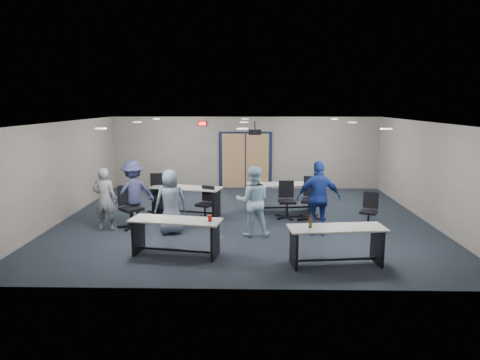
{
  "coord_description": "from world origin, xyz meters",
  "views": [
    {
      "loc": [
        0.15,
        -11.5,
        3.2
      ],
      "look_at": [
        -0.1,
        -0.3,
        1.18
      ],
      "focal_mm": 32.0,
      "sensor_mm": 36.0,
      "label": 1
    }
  ],
  "objects_px": {
    "table_back_left": "(186,196)",
    "table_back_right": "(282,192)",
    "chair_back_a": "(159,195)",
    "chair_loose_left": "(131,207)",
    "table_front_left": "(176,231)",
    "person_gray": "(105,199)",
    "person_back": "(133,193)",
    "person_plaid": "(171,202)",
    "chair_loose_right": "(369,211)",
    "chair_back_c": "(287,200)",
    "chair_back_d": "(311,199)",
    "table_front_right": "(336,239)",
    "person_navy": "(319,198)",
    "person_lightblue": "(253,201)",
    "chair_back_b": "(205,203)"
  },
  "relations": [
    {
      "from": "table_front_right",
      "to": "chair_back_a",
      "type": "bearing_deg",
      "value": 132.2
    },
    {
      "from": "chair_back_b",
      "to": "person_back",
      "type": "bearing_deg",
      "value": -138.29
    },
    {
      "from": "person_gray",
      "to": "person_plaid",
      "type": "relative_size",
      "value": 1.01
    },
    {
      "from": "person_plaid",
      "to": "chair_back_c",
      "type": "bearing_deg",
      "value": -175.08
    },
    {
      "from": "table_back_left",
      "to": "person_lightblue",
      "type": "relative_size",
      "value": 1.25
    },
    {
      "from": "chair_back_a",
      "to": "chair_back_b",
      "type": "distance_m",
      "value": 1.49
    },
    {
      "from": "chair_back_c",
      "to": "chair_back_d",
      "type": "height_order",
      "value": "chair_back_d"
    },
    {
      "from": "chair_loose_right",
      "to": "person_plaid",
      "type": "distance_m",
      "value": 5.08
    },
    {
      "from": "person_lightblue",
      "to": "chair_loose_left",
      "type": "bearing_deg",
      "value": -13.04
    },
    {
      "from": "chair_back_d",
      "to": "person_back",
      "type": "distance_m",
      "value": 4.82
    },
    {
      "from": "person_gray",
      "to": "person_navy",
      "type": "xyz_separation_m",
      "value": [
        5.35,
        -0.24,
        0.1
      ]
    },
    {
      "from": "chair_loose_left",
      "to": "chair_loose_right",
      "type": "distance_m",
      "value": 6.14
    },
    {
      "from": "person_gray",
      "to": "person_plaid",
      "type": "bearing_deg",
      "value": 171.71
    },
    {
      "from": "chair_back_b",
      "to": "table_back_left",
      "type": "bearing_deg",
      "value": 167.44
    },
    {
      "from": "table_front_left",
      "to": "chair_loose_right",
      "type": "relative_size",
      "value": 2.19
    },
    {
      "from": "table_back_left",
      "to": "chair_back_d",
      "type": "bearing_deg",
      "value": 6.61
    },
    {
      "from": "table_front_right",
      "to": "person_navy",
      "type": "bearing_deg",
      "value": 84.59
    },
    {
      "from": "chair_back_a",
      "to": "chair_loose_left",
      "type": "distance_m",
      "value": 1.44
    },
    {
      "from": "table_front_left",
      "to": "person_lightblue",
      "type": "distance_m",
      "value": 2.18
    },
    {
      "from": "table_front_right",
      "to": "chair_loose_right",
      "type": "height_order",
      "value": "table_front_right"
    },
    {
      "from": "person_navy",
      "to": "table_front_right",
      "type": "bearing_deg",
      "value": 90.02
    },
    {
      "from": "chair_loose_right",
      "to": "person_navy",
      "type": "relative_size",
      "value": 0.5
    },
    {
      "from": "table_front_left",
      "to": "chair_loose_left",
      "type": "height_order",
      "value": "chair_loose_left"
    },
    {
      "from": "table_front_left",
      "to": "person_plaid",
      "type": "relative_size",
      "value": 1.25
    },
    {
      "from": "chair_back_c",
      "to": "person_back",
      "type": "relative_size",
      "value": 0.6
    },
    {
      "from": "table_back_left",
      "to": "table_back_right",
      "type": "xyz_separation_m",
      "value": [
        2.79,
        0.53,
        0.01
      ]
    },
    {
      "from": "chair_back_c",
      "to": "table_back_right",
      "type": "bearing_deg",
      "value": 93.74
    },
    {
      "from": "person_lightblue",
      "to": "person_navy",
      "type": "relative_size",
      "value": 0.94
    },
    {
      "from": "table_back_left",
      "to": "chair_back_a",
      "type": "bearing_deg",
      "value": -171.93
    },
    {
      "from": "table_front_left",
      "to": "chair_back_b",
      "type": "height_order",
      "value": "chair_back_b"
    },
    {
      "from": "person_navy",
      "to": "person_lightblue",
      "type": "bearing_deg",
      "value": 3.18
    },
    {
      "from": "person_back",
      "to": "person_plaid",
      "type": "bearing_deg",
      "value": 116.39
    },
    {
      "from": "table_back_right",
      "to": "chair_loose_right",
      "type": "distance_m",
      "value": 2.72
    },
    {
      "from": "person_back",
      "to": "table_back_left",
      "type": "bearing_deg",
      "value": -171.48
    },
    {
      "from": "chair_back_b",
      "to": "chair_back_d",
      "type": "xyz_separation_m",
      "value": [
        2.95,
        0.05,
        0.13
      ]
    },
    {
      "from": "table_back_right",
      "to": "chair_loose_right",
      "type": "relative_size",
      "value": 2.32
    },
    {
      "from": "table_front_left",
      "to": "table_back_right",
      "type": "distance_m",
      "value": 4.56
    },
    {
      "from": "table_front_right",
      "to": "chair_back_b",
      "type": "relative_size",
      "value": 2.14
    },
    {
      "from": "table_front_left",
      "to": "person_gray",
      "type": "xyz_separation_m",
      "value": [
        -2.11,
        1.76,
        0.27
      ]
    },
    {
      "from": "chair_loose_left",
      "to": "table_front_right",
      "type": "bearing_deg",
      "value": -71.31
    },
    {
      "from": "table_back_left",
      "to": "chair_back_c",
      "type": "bearing_deg",
      "value": 8.49
    },
    {
      "from": "table_back_right",
      "to": "person_gray",
      "type": "distance_m",
      "value": 5.06
    },
    {
      "from": "chair_back_a",
      "to": "chair_back_c",
      "type": "height_order",
      "value": "chair_back_a"
    },
    {
      "from": "table_back_left",
      "to": "chair_loose_left",
      "type": "xyz_separation_m",
      "value": [
        -1.23,
        -1.3,
        -0.01
      ]
    },
    {
      "from": "chair_back_a",
      "to": "chair_loose_right",
      "type": "bearing_deg",
      "value": -20.84
    },
    {
      "from": "chair_back_b",
      "to": "person_plaid",
      "type": "distance_m",
      "value": 1.5
    },
    {
      "from": "table_front_right",
      "to": "chair_back_a",
      "type": "height_order",
      "value": "chair_back_a"
    },
    {
      "from": "table_back_right",
      "to": "person_gray",
      "type": "bearing_deg",
      "value": -162.46
    },
    {
      "from": "table_front_left",
      "to": "chair_loose_left",
      "type": "xyz_separation_m",
      "value": [
        -1.5,
        1.98,
        0.01
      ]
    },
    {
      "from": "table_back_left",
      "to": "chair_back_b",
      "type": "relative_size",
      "value": 2.32
    }
  ]
}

